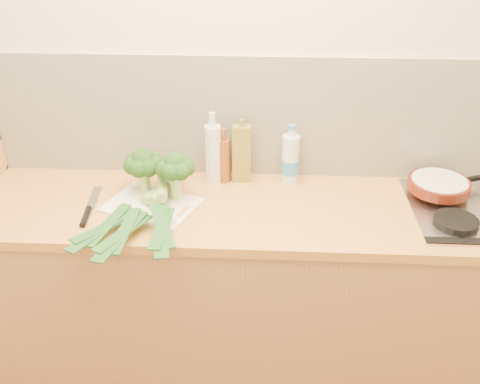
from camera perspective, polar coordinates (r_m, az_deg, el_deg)
The scene contains 14 objects.
room_shell at distance 2.34m, azimuth -0.49°, elevation 7.96°, with size 3.50×3.50×3.50m.
counter at distance 2.46m, azimuth -0.83°, elevation -10.39°, with size 3.20×0.62×0.90m.
chopping_board at distance 2.22m, azimuth -9.37°, elevation -1.37°, with size 0.36×0.26×0.01m, color white.
broccoli_left at distance 2.25m, azimuth -10.26°, elevation 3.00°, with size 0.16×0.17×0.20m.
broccoli_right at distance 2.18m, azimuth -6.93°, elevation 2.59°, with size 0.16×0.16×0.21m.
leek_front at distance 2.19m, azimuth -10.35°, elevation -1.02°, with size 0.34×0.61×0.04m.
leek_mid at distance 2.16m, azimuth -9.36°, elevation -0.96°, with size 0.23×0.68×0.04m.
leek_back at distance 2.11m, azimuth -8.31°, elevation -1.05°, with size 0.16×0.61×0.04m.
chefs_knife at distance 2.22m, azimuth -15.92°, elevation -2.04°, with size 0.06×0.33×0.02m.
skillet at distance 2.38m, azimuth 20.50°, elevation 0.76°, with size 0.36×0.26×0.04m.
oil_tin at distance 2.33m, azimuth 0.19°, elevation 4.14°, with size 0.08×0.05×0.29m.
glass_bottle at distance 2.32m, azimuth -2.88°, elevation 4.14°, with size 0.07×0.07×0.32m.
amber_bottle at distance 2.34m, azimuth -1.80°, elevation 3.50°, with size 0.06×0.06×0.25m.
water_bottle at distance 2.34m, azimuth 5.36°, elevation 3.35°, with size 0.08×0.08×0.25m.
Camera 1 is at (0.14, -0.68, 2.04)m, focal length 40.00 mm.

